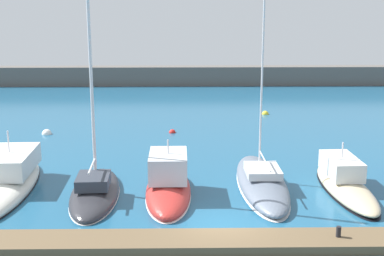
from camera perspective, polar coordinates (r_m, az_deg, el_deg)
name	(u,v)px	position (r m, az deg, el deg)	size (l,w,h in m)	color
ground_plane	(222,227)	(23.35, 3.24, -10.74)	(120.00, 120.00, 0.00)	#1E567A
dock_pier	(225,242)	(21.63, 3.60, -12.25)	(27.66, 1.82, 0.38)	brown
breakwater_seawall	(197,76)	(62.36, 0.60, 5.71)	(108.00, 2.07, 2.22)	#5B5651
motorboat_ivory_nearest	(7,181)	(29.24, -19.48, -5.47)	(3.00, 9.65, 3.38)	silver
sailboat_charcoal_second	(95,191)	(27.17, -10.50, -6.74)	(2.75, 7.55, 13.31)	#2D2D33
motorboat_red_third	(168,185)	(26.87, -2.59, -6.18)	(2.36, 7.30, 3.30)	#B72D28
sailboat_slate_fourth	(262,181)	(28.23, 7.58, -5.77)	(2.53, 9.43, 17.43)	slate
motorboat_sand_fifth	(345,182)	(28.57, 16.26, -5.70)	(2.34, 7.76, 2.64)	beige
mooring_buoy_white	(47,134)	(40.59, -15.50, -0.64)	(0.74, 0.74, 0.74)	white
mooring_buoy_yellow	(265,114)	(46.51, 7.96, 1.50)	(0.61, 0.61, 0.61)	yellow
mooring_buoy_red	(172,133)	(39.57, -2.15, -0.51)	(0.52, 0.52, 0.52)	red
dock_bollard	(339,232)	(22.28, 15.64, -10.80)	(0.20, 0.20, 0.44)	black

